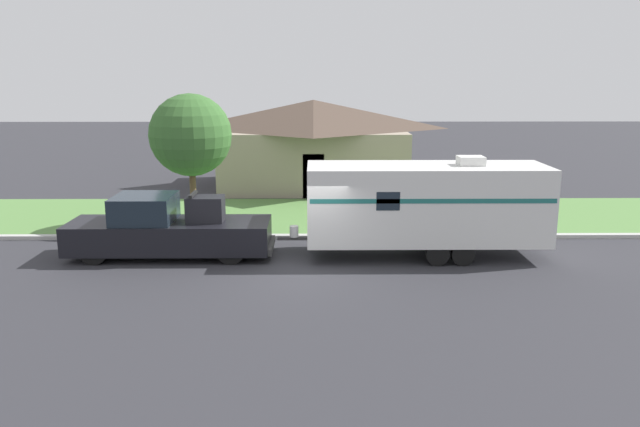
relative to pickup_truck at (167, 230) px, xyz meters
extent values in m
plane|color=#2D2D33|center=(4.44, -1.57, -0.88)|extent=(120.00, 120.00, 0.00)
cube|color=#ADADA8|center=(4.44, 2.18, -0.81)|extent=(80.00, 0.30, 0.14)
cube|color=#568442|center=(4.44, 5.83, -0.86)|extent=(80.00, 7.00, 0.03)
cube|color=gray|center=(4.65, 12.86, 0.62)|extent=(9.16, 6.63, 2.99)
pyramid|color=#4C3D33|center=(4.65, 12.86, 2.84)|extent=(9.89, 7.17, 1.47)
cube|color=#4C3828|center=(4.65, 9.57, 0.17)|extent=(1.00, 0.06, 2.10)
cylinder|color=black|center=(-2.09, -0.84, -0.45)|extent=(0.85, 0.28, 0.85)
cylinder|color=black|center=(-2.09, 0.84, -0.45)|extent=(0.85, 0.28, 0.85)
cylinder|color=black|center=(2.11, -0.84, -0.45)|extent=(0.85, 0.28, 0.85)
cylinder|color=black|center=(2.11, 0.84, -0.45)|extent=(0.85, 0.28, 0.85)
cube|color=black|center=(-1.33, 0.00, -0.18)|extent=(3.56, 2.05, 0.92)
cube|color=#19232D|center=(-0.69, 0.00, 0.70)|extent=(1.85, 1.89, 0.84)
cube|color=black|center=(1.85, 0.00, -0.18)|extent=(2.80, 2.05, 0.92)
cube|color=#333333|center=(3.31, 0.00, -0.52)|extent=(0.12, 1.84, 0.20)
cube|color=black|center=(1.24, 0.00, 0.68)|extent=(1.15, 0.86, 0.80)
cube|color=black|center=(0.87, 0.00, 1.16)|extent=(0.10, 0.95, 0.08)
cylinder|color=black|center=(8.44, -1.07, -0.52)|extent=(0.71, 0.22, 0.71)
cylinder|color=black|center=(8.44, 1.07, -0.52)|extent=(0.71, 0.22, 0.71)
cylinder|color=black|center=(9.22, -1.07, -0.52)|extent=(0.71, 0.22, 0.71)
cylinder|color=black|center=(9.22, 1.07, -0.52)|extent=(0.71, 0.22, 0.71)
cube|color=silver|center=(8.23, 0.00, 0.86)|extent=(7.51, 2.42, 2.41)
cube|color=#1E6660|center=(8.23, -1.21, 1.16)|extent=(7.36, 0.01, 0.14)
cube|color=#383838|center=(3.99, 0.00, -0.29)|extent=(0.97, 0.12, 0.10)
cylinder|color=silver|center=(4.04, 0.00, -0.06)|extent=(0.28, 0.28, 0.36)
cube|color=silver|center=(9.58, 0.00, 2.20)|extent=(0.80, 0.68, 0.28)
cube|color=#19232D|center=(6.88, -1.21, 1.16)|extent=(0.70, 0.01, 0.56)
cylinder|color=brown|center=(8.92, 3.09, -0.31)|extent=(0.09, 0.09, 1.14)
cube|color=silver|center=(8.92, 3.09, 0.37)|extent=(0.48, 0.20, 0.22)
cylinder|color=brown|center=(0.04, 4.20, 0.29)|extent=(0.24, 0.24, 2.33)
sphere|color=#38662D|center=(0.04, 4.20, 2.62)|extent=(3.09, 3.09, 3.09)
camera|label=1|loc=(4.69, -19.31, 4.84)|focal=35.00mm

